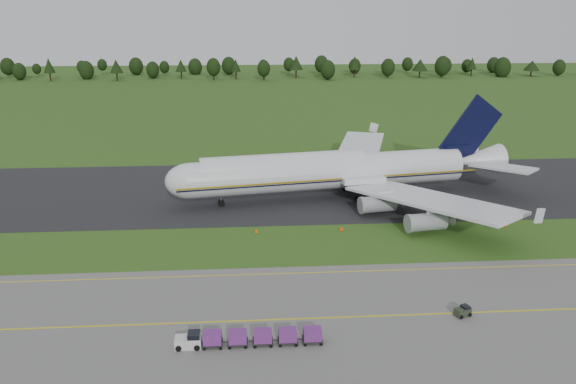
{
  "coord_description": "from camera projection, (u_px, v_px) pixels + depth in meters",
  "views": [
    {
      "loc": [
        -2.7,
        -79.84,
        34.64
      ],
      "look_at": [
        2.94,
        2.0,
        7.96
      ],
      "focal_mm": 35.0,
      "sensor_mm": 36.0,
      "label": 1
    }
  ],
  "objects": [
    {
      "name": "ground",
      "position": [
        270.0,
        245.0,
        86.64
      ],
      "size": [
        600.0,
        600.0,
        0.0
      ],
      "primitive_type": "plane",
      "color": "#2C4F17",
      "rests_on": "ground"
    },
    {
      "name": "taxiway",
      "position": [
        265.0,
        190.0,
        113.19
      ],
      "size": [
        300.0,
        40.0,
        0.08
      ],
      "primitive_type": "cube",
      "color": "black",
      "rests_on": "ground"
    },
    {
      "name": "apron_markings",
      "position": [
        279.0,
        344.0,
        61.02
      ],
      "size": [
        300.0,
        30.2,
        0.01
      ],
      "color": "yellow",
      "rests_on": "apron"
    },
    {
      "name": "tree_line",
      "position": [
        248.0,
        67.0,
        293.66
      ],
      "size": [
        525.46,
        21.01,
        11.68
      ],
      "color": "black",
      "rests_on": "ground"
    },
    {
      "name": "aircraft",
      "position": [
        336.0,
        170.0,
        107.05
      ],
      "size": [
        68.15,
        65.36,
        19.06
      ],
      "color": "silver",
      "rests_on": "ground"
    },
    {
      "name": "baggage_train",
      "position": [
        247.0,
        338.0,
        60.58
      ],
      "size": [
        15.93,
        1.69,
        1.63
      ],
      "color": "silver",
      "rests_on": "apron"
    },
    {
      "name": "utility_cart",
      "position": [
        463.0,
        312.0,
        66.43
      ],
      "size": [
        2.08,
        1.66,
        1.0
      ],
      "color": "#272F21",
      "rests_on": "apron"
    },
    {
      "name": "edge_markers",
      "position": [
        383.0,
        228.0,
        92.57
      ],
      "size": [
        42.38,
        0.3,
        0.6
      ],
      "color": "#EE5207",
      "rests_on": "ground"
    }
  ]
}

